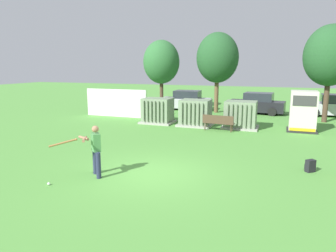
% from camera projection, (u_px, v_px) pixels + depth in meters
% --- Properties ---
extents(ground_plane, '(96.00, 96.00, 0.00)m').
position_uv_depth(ground_plane, '(151.00, 174.00, 10.81)').
color(ground_plane, '#51933D').
extents(fence_panel, '(4.80, 0.12, 2.00)m').
position_uv_depth(fence_panel, '(116.00, 103.00, 22.73)').
color(fence_panel, silver).
rests_on(fence_panel, ground).
extents(transformer_west, '(2.10, 1.70, 1.62)m').
position_uv_depth(transformer_west, '(158.00, 111.00, 20.19)').
color(transformer_west, '#9E9B93').
rests_on(transformer_west, ground).
extents(transformer_mid_west, '(2.10, 1.70, 1.62)m').
position_uv_depth(transformer_mid_west, '(195.00, 113.00, 19.27)').
color(transformer_mid_west, '#9E9B93').
rests_on(transformer_mid_west, ground).
extents(transformer_mid_east, '(2.10, 1.70, 1.62)m').
position_uv_depth(transformer_mid_east, '(241.00, 115.00, 18.50)').
color(transformer_mid_east, '#9E9B93').
rests_on(transformer_mid_east, ground).
extents(generator_enclosure, '(1.60, 1.40, 2.30)m').
position_uv_depth(generator_enclosure, '(303.00, 111.00, 17.58)').
color(generator_enclosure, '#262626').
rests_on(generator_enclosure, ground).
extents(park_bench, '(1.83, 0.58, 0.92)m').
position_uv_depth(park_bench, '(218.00, 122.00, 17.75)').
color(park_bench, '#4C3828').
rests_on(park_bench, ground).
extents(batter, '(1.31, 1.32, 1.74)m').
position_uv_depth(batter, '(94.00, 148.00, 10.37)').
color(batter, '#282D4C').
rests_on(batter, ground).
extents(sports_ball, '(0.09, 0.09, 0.09)m').
position_uv_depth(sports_ball, '(49.00, 184.00, 9.75)').
color(sports_ball, white).
rests_on(sports_ball, ground).
extents(backpack, '(0.38, 0.37, 0.44)m').
position_uv_depth(backpack, '(310.00, 166.00, 10.95)').
color(backpack, black).
rests_on(backpack, ground).
extents(tree_left, '(3.02, 3.02, 5.77)m').
position_uv_depth(tree_left, '(161.00, 62.00, 25.93)').
color(tree_left, '#4C3828').
rests_on(tree_left, ground).
extents(tree_center_left, '(3.25, 3.25, 6.21)m').
position_uv_depth(tree_center_left, '(217.00, 58.00, 24.12)').
color(tree_center_left, brown).
rests_on(tree_center_left, ground).
extents(tree_center_right, '(3.28, 3.28, 6.27)m').
position_uv_depth(tree_center_right, '(330.00, 56.00, 19.85)').
color(tree_center_right, '#4C3828').
rests_on(tree_center_right, ground).
extents(parked_car_leftmost, '(4.25, 2.01, 1.62)m').
position_uv_depth(parked_car_leftmost, '(186.00, 101.00, 26.36)').
color(parked_car_leftmost, '#B2B2B7').
rests_on(parked_car_leftmost, ground).
extents(parked_car_left_of_center, '(4.33, 2.20, 1.62)m').
position_uv_depth(parked_car_left_of_center, '(257.00, 104.00, 24.28)').
color(parked_car_left_of_center, black).
rests_on(parked_car_left_of_center, ground).
extents(parked_car_right_of_center, '(4.25, 2.02, 1.62)m').
position_uv_depth(parked_car_right_of_center, '(335.00, 106.00, 22.83)').
color(parked_car_right_of_center, '#B2B2B7').
rests_on(parked_car_right_of_center, ground).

